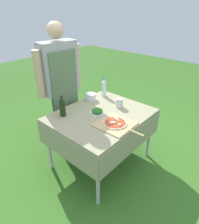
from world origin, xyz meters
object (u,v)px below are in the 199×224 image
(oil_bottle, at_px, (62,108))
(sauce_jar, at_px, (119,103))
(water_bottle, at_px, (104,88))
(pizza_on_peel, at_px, (116,124))
(person_cook, at_px, (60,81))
(mixing_tub, at_px, (91,97))
(herb_container, at_px, (97,111))
(prep_table, at_px, (101,120))

(oil_bottle, distance_m, sauce_jar, 0.72)
(water_bottle, bearing_deg, pizza_on_peel, -130.00)
(person_cook, height_order, mixing_tub, person_cook)
(pizza_on_peel, bearing_deg, water_bottle, 48.51)
(person_cook, xyz_separation_m, oil_bottle, (-0.26, -0.34, -0.18))
(pizza_on_peel, xyz_separation_m, oil_bottle, (-0.25, 0.58, 0.09))
(pizza_on_peel, xyz_separation_m, water_bottle, (0.50, 0.59, 0.11))
(herb_container, relative_size, sauce_jar, 1.80)
(person_cook, relative_size, herb_container, 8.43)
(person_cook, xyz_separation_m, herb_container, (0.05, -0.60, -0.25))
(person_cook, relative_size, pizza_on_peel, 3.16)
(person_cook, bearing_deg, herb_container, 100.99)
(person_cook, height_order, water_bottle, person_cook)
(prep_table, height_order, pizza_on_peel, pizza_on_peel)
(person_cook, height_order, sauce_jar, person_cook)
(person_cook, distance_m, sauce_jar, 0.82)
(person_cook, bearing_deg, sauce_jar, 122.82)
(oil_bottle, relative_size, sauce_jar, 2.24)
(sauce_jar, bearing_deg, oil_bottle, 149.54)
(prep_table, relative_size, water_bottle, 4.40)
(prep_table, bearing_deg, pizza_on_peel, -105.24)
(prep_table, relative_size, mixing_tub, 8.54)
(prep_table, distance_m, mixing_tub, 0.44)
(prep_table, bearing_deg, person_cook, 95.41)
(water_bottle, height_order, mixing_tub, water_bottle)
(pizza_on_peel, height_order, oil_bottle, oil_bottle)
(water_bottle, bearing_deg, prep_table, -142.99)
(prep_table, height_order, person_cook, person_cook)
(person_cook, distance_m, water_bottle, 0.61)
(pizza_on_peel, height_order, water_bottle, water_bottle)
(prep_table, xyz_separation_m, oil_bottle, (-0.33, 0.31, 0.18))
(oil_bottle, distance_m, herb_container, 0.41)
(oil_bottle, xyz_separation_m, herb_container, (0.31, -0.26, -0.07))
(oil_bottle, height_order, herb_container, oil_bottle)
(herb_container, bearing_deg, person_cook, 94.68)
(water_bottle, bearing_deg, oil_bottle, -179.30)
(prep_table, height_order, water_bottle, water_bottle)
(pizza_on_peel, bearing_deg, prep_table, 73.28)
(pizza_on_peel, distance_m, mixing_tub, 0.70)
(herb_container, xyz_separation_m, sauce_jar, (0.30, -0.10, 0.02))
(person_cook, height_order, pizza_on_peel, person_cook)
(prep_table, height_order, sauce_jar, sauce_jar)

